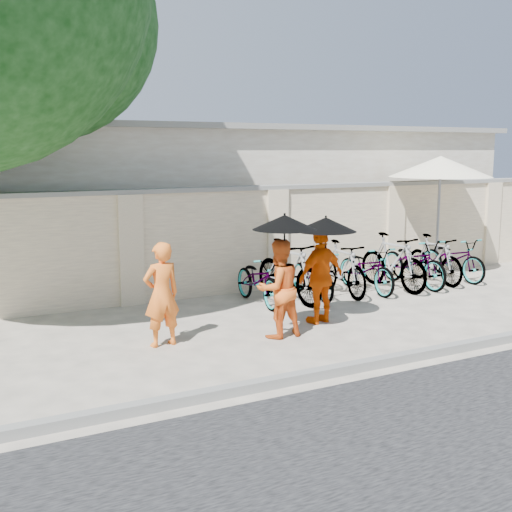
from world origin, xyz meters
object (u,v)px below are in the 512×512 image
monk_center (278,289)px  patio_umbrella (440,168)px  monk_right (321,276)px  monk_left (162,294)px

monk_center → patio_umbrella: bearing=-159.1°
monk_right → patio_umbrella: bearing=-165.1°
monk_center → monk_right: monk_right is taller
monk_right → patio_umbrella: (4.47, 2.11, 1.62)m
monk_left → monk_center: 1.73m
monk_center → patio_umbrella: patio_umbrella is taller
monk_center → patio_umbrella: 6.23m
monk_center → monk_right: bearing=-162.9°
monk_left → patio_umbrella: bearing=-170.0°
monk_left → monk_center: monk_left is taller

